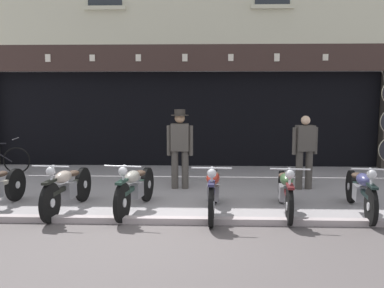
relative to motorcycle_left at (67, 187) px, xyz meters
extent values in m
cube|color=gray|center=(1.81, 4.29, -0.46)|extent=(23.43, 10.00, 0.08)
cube|color=#AA9D9F|center=(1.81, -0.63, -0.41)|extent=(23.43, 0.16, 0.18)
cube|color=black|center=(1.81, 6.59, 0.88)|extent=(10.52, 4.00, 2.60)
cube|color=#23282D|center=(1.81, 4.84, 1.01)|extent=(10.06, 0.03, 2.18)
cube|color=#382722|center=(1.81, 4.41, 2.53)|extent=(11.43, 0.24, 0.70)
cube|color=silver|center=(-1.85, 4.28, 2.53)|extent=(0.14, 0.03, 0.20)
cube|color=silver|center=(-0.65, 4.28, 2.53)|extent=(0.14, 0.03, 0.17)
cube|color=silver|center=(0.59, 4.28, 2.53)|extent=(0.14, 0.03, 0.18)
cube|color=silver|center=(1.82, 4.28, 2.53)|extent=(0.14, 0.03, 0.19)
cube|color=silver|center=(3.03, 4.28, 2.53)|extent=(0.14, 0.03, 0.18)
cube|color=silver|center=(4.23, 4.28, 2.53)|extent=(0.14, 0.03, 0.20)
cube|color=silver|center=(5.50, 4.28, 2.53)|extent=(0.14, 0.03, 0.17)
cube|color=beige|center=(-0.27, 4.24, 3.81)|extent=(1.10, 0.12, 0.10)
cube|color=beige|center=(4.08, 4.24, 3.81)|extent=(1.10, 0.12, 0.10)
cylinder|color=black|center=(-1.22, 0.66, -0.11)|extent=(0.14, 0.63, 0.62)
cylinder|color=silver|center=(-1.22, 0.66, -0.11)|extent=(0.12, 0.15, 0.14)
ellipsoid|color=#38281E|center=(-1.27, 0.21, 0.19)|extent=(0.23, 0.32, 0.10)
cylinder|color=black|center=(-0.06, -0.65, -0.10)|extent=(0.13, 0.65, 0.64)
cylinder|color=silver|center=(-0.06, -0.65, -0.10)|extent=(0.11, 0.15, 0.14)
cylinder|color=black|center=(0.07, 0.70, -0.10)|extent=(0.14, 0.65, 0.64)
cylinder|color=silver|center=(0.07, 0.70, -0.10)|extent=(0.12, 0.15, 0.14)
cube|color=black|center=(0.00, 0.02, 0.02)|extent=(0.19, 1.25, 0.07)
cube|color=slate|center=(0.00, 0.02, -0.05)|extent=(0.23, 0.34, 0.26)
ellipsoid|color=#AA9B8D|center=(-0.01, -0.14, 0.22)|extent=(0.26, 0.48, 0.20)
ellipsoid|color=#38281E|center=(0.03, 0.27, 0.20)|extent=(0.23, 0.32, 0.10)
cube|color=black|center=(-0.06, -0.65, 0.24)|extent=(0.13, 0.37, 0.04)
sphere|color=silver|center=(-0.06, -0.59, 0.40)|extent=(0.15, 0.15, 0.15)
cylinder|color=silver|center=(-0.06, -0.59, 0.48)|extent=(0.62, 0.08, 0.02)
cylinder|color=silver|center=(-0.06, -0.61, 0.19)|extent=(0.06, 0.28, 0.60)
cylinder|color=black|center=(1.08, -0.60, -0.10)|extent=(0.17, 0.65, 0.64)
cylinder|color=silver|center=(1.08, -0.60, -0.10)|extent=(0.12, 0.16, 0.14)
cylinder|color=black|center=(1.29, 0.75, -0.10)|extent=(0.18, 0.65, 0.64)
cylinder|color=silver|center=(1.29, 0.75, -0.10)|extent=(0.13, 0.16, 0.14)
cube|color=#1C322A|center=(1.18, 0.07, 0.02)|extent=(0.26, 1.25, 0.07)
cube|color=slate|center=(1.18, 0.07, -0.05)|extent=(0.25, 0.35, 0.26)
ellipsoid|color=gray|center=(1.16, -0.09, 0.22)|extent=(0.29, 0.49, 0.20)
ellipsoid|color=#38281E|center=(1.22, 0.32, 0.20)|extent=(0.24, 0.33, 0.10)
cube|color=#1C322A|center=(1.08, -0.60, 0.24)|extent=(0.15, 0.37, 0.04)
sphere|color=silver|center=(1.09, -0.54, 0.40)|extent=(0.15, 0.15, 0.15)
cylinder|color=silver|center=(1.09, -0.54, 0.48)|extent=(0.62, 0.12, 0.02)
cylinder|color=silver|center=(1.09, -0.56, 0.19)|extent=(0.07, 0.23, 0.62)
cylinder|color=black|center=(2.50, -0.76, -0.09)|extent=(0.10, 0.67, 0.66)
cylinder|color=silver|center=(2.50, -0.76, -0.09)|extent=(0.11, 0.15, 0.15)
cylinder|color=black|center=(2.57, 0.64, -0.09)|extent=(0.11, 0.67, 0.66)
cylinder|color=silver|center=(2.57, 0.64, -0.09)|extent=(0.12, 0.15, 0.15)
cube|color=#292848|center=(2.54, -0.06, 0.03)|extent=(0.14, 1.29, 0.07)
cube|color=slate|center=(2.54, -0.06, -0.04)|extent=(0.22, 0.33, 0.26)
ellipsoid|color=maroon|center=(2.53, -0.23, 0.23)|extent=(0.24, 0.47, 0.20)
ellipsoid|color=#38281E|center=(2.55, 0.19, 0.21)|extent=(0.22, 0.31, 0.10)
cube|color=#292848|center=(2.50, -0.76, 0.26)|extent=(0.12, 0.36, 0.04)
sphere|color=silver|center=(2.50, -0.70, 0.41)|extent=(0.15, 0.15, 0.15)
cylinder|color=silver|center=(2.50, -0.70, 0.49)|extent=(0.62, 0.06, 0.02)
cylinder|color=silver|center=(2.50, -0.72, 0.20)|extent=(0.05, 0.24, 0.62)
cylinder|color=black|center=(3.72, -0.64, -0.12)|extent=(0.12, 0.60, 0.60)
cylinder|color=silver|center=(3.72, -0.64, -0.12)|extent=(0.11, 0.14, 0.13)
cylinder|color=black|center=(3.83, 0.74, -0.12)|extent=(0.13, 0.60, 0.60)
cylinder|color=silver|center=(3.83, 0.74, -0.12)|extent=(0.12, 0.14, 0.13)
cube|color=#57191B|center=(3.78, 0.05, 0.00)|extent=(0.17, 1.27, 0.07)
cube|color=slate|center=(3.78, 0.05, -0.07)|extent=(0.22, 0.33, 0.26)
ellipsoid|color=#355131|center=(3.76, -0.11, 0.20)|extent=(0.26, 0.48, 0.20)
ellipsoid|color=#38281E|center=(3.80, 0.30, 0.18)|extent=(0.22, 0.31, 0.10)
cube|color=#57191B|center=(3.72, -0.64, 0.20)|extent=(0.13, 0.37, 0.04)
sphere|color=silver|center=(3.73, -0.58, 0.38)|extent=(0.15, 0.15, 0.15)
cylinder|color=silver|center=(3.73, -0.58, 0.46)|extent=(0.62, 0.07, 0.02)
cylinder|color=silver|center=(3.73, -0.60, 0.17)|extent=(0.06, 0.27, 0.61)
cylinder|color=black|center=(4.99, -0.62, -0.12)|extent=(0.13, 0.61, 0.61)
cylinder|color=silver|center=(4.99, -0.62, -0.12)|extent=(0.11, 0.14, 0.13)
cylinder|color=black|center=(5.13, 0.78, -0.12)|extent=(0.14, 0.61, 0.61)
cylinder|color=silver|center=(5.13, 0.78, -0.12)|extent=(0.12, 0.14, 0.13)
cube|color=black|center=(5.06, 0.08, 0.00)|extent=(0.21, 1.30, 0.07)
cube|color=slate|center=(5.06, 0.08, -0.07)|extent=(0.23, 0.34, 0.26)
ellipsoid|color=#3A3B67|center=(5.04, -0.09, 0.20)|extent=(0.27, 0.48, 0.20)
ellipsoid|color=#38281E|center=(5.09, 0.33, 0.18)|extent=(0.23, 0.32, 0.10)
cube|color=black|center=(4.99, -0.62, 0.20)|extent=(0.14, 0.37, 0.04)
sphere|color=silver|center=(4.99, -0.56, 0.38)|extent=(0.15, 0.15, 0.15)
cylinder|color=silver|center=(4.99, -0.56, 0.46)|extent=(0.62, 0.09, 0.02)
cylinder|color=silver|center=(4.99, -0.58, 0.17)|extent=(0.07, 0.29, 0.60)
cylinder|color=#47423D|center=(1.96, 1.81, -0.01)|extent=(0.15, 0.15, 0.84)
cylinder|color=#47423D|center=(1.74, 1.81, -0.01)|extent=(0.15, 0.15, 0.84)
cube|color=#47423D|center=(1.85, 1.81, 0.68)|extent=(0.38, 0.22, 0.58)
cube|color=silver|center=(1.85, 1.93, 0.75)|extent=(0.14, 0.02, 0.32)
cube|color=maroon|center=(1.85, 1.94, 0.74)|extent=(0.05, 0.01, 0.30)
cylinder|color=#47423D|center=(2.08, 1.81, 0.61)|extent=(0.09, 0.09, 0.64)
cylinder|color=#47423D|center=(1.61, 1.82, 0.61)|extent=(0.09, 0.09, 0.64)
sphere|color=#9E7A5B|center=(1.85, 1.81, 1.09)|extent=(0.22, 0.22, 0.22)
cylinder|color=#332D28|center=(1.85, 1.81, 1.15)|extent=(0.37, 0.37, 0.01)
cylinder|color=#332D28|center=(1.85, 1.81, 1.21)|extent=(0.23, 0.23, 0.12)
cylinder|color=#47423D|center=(4.60, 1.89, 0.00)|extent=(0.15, 0.15, 0.84)
cylinder|color=#47423D|center=(4.38, 1.84, 0.00)|extent=(0.15, 0.15, 0.84)
cube|color=#47423D|center=(4.49, 1.86, 0.67)|extent=(0.42, 0.29, 0.54)
cube|color=white|center=(4.47, 1.98, 0.73)|extent=(0.14, 0.05, 0.30)
cube|color=#47234C|center=(4.47, 1.99, 0.72)|extent=(0.05, 0.02, 0.28)
cylinder|color=#47423D|center=(4.72, 1.91, 0.61)|extent=(0.09, 0.09, 0.57)
cylinder|color=#47423D|center=(4.26, 1.82, 0.61)|extent=(0.09, 0.09, 0.57)
sphere|color=beige|center=(4.49, 1.86, 1.05)|extent=(0.19, 0.19, 0.19)
cube|color=beige|center=(-0.98, 4.69, 1.13)|extent=(0.79, 0.02, 1.01)
cube|color=#511E19|center=(-0.98, 4.68, 1.54)|extent=(0.79, 0.01, 0.20)
cube|color=silver|center=(-2.03, 4.69, 1.17)|extent=(0.66, 0.02, 1.04)
cube|color=#511E19|center=(-2.03, 4.68, 1.59)|extent=(0.66, 0.01, 0.20)
torus|color=black|center=(-2.43, 3.40, -0.10)|extent=(0.68, 0.12, 0.68)
cylinder|color=silver|center=(-2.43, 3.40, 0.46)|extent=(0.08, 0.50, 0.02)
camera|label=1|loc=(2.45, -7.21, 1.69)|focal=40.14mm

